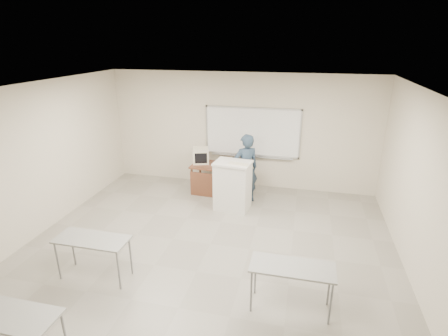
% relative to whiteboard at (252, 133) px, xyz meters
% --- Properties ---
extents(floor, '(7.00, 8.00, 0.01)m').
position_rel_whiteboard_xyz_m(floor, '(-0.30, -3.97, -1.49)').
color(floor, gray).
rests_on(floor, ground).
extents(whiteboard, '(2.48, 0.10, 1.31)m').
position_rel_whiteboard_xyz_m(whiteboard, '(0.00, 0.00, 0.00)').
color(whiteboard, white).
rests_on(whiteboard, floor).
extents(student_desks, '(4.40, 2.20, 0.73)m').
position_rel_whiteboard_xyz_m(student_desks, '(-0.30, -5.32, -0.81)').
color(student_desks, gray).
rests_on(student_desks, floor).
extents(instructor_desk, '(1.43, 0.72, 0.75)m').
position_rel_whiteboard_xyz_m(instructor_desk, '(-0.70, -0.78, -0.94)').
color(instructor_desk, brown).
rests_on(instructor_desk, floor).
extents(podium, '(0.82, 0.59, 1.15)m').
position_rel_whiteboard_xyz_m(podium, '(-0.20, -1.47, -0.90)').
color(podium, beige).
rests_on(podium, floor).
extents(crt_monitor, '(0.41, 0.45, 0.39)m').
position_rel_whiteboard_xyz_m(crt_monitor, '(-1.25, -0.54, -0.55)').
color(crt_monitor, beige).
rests_on(crt_monitor, instructor_desk).
extents(laptop, '(0.33, 0.31, 0.25)m').
position_rel_whiteboard_xyz_m(laptop, '(-0.30, -0.79, -0.67)').
color(laptop, black).
rests_on(laptop, instructor_desk).
extents(mouse, '(0.11, 0.09, 0.04)m').
position_rel_whiteboard_xyz_m(mouse, '(-0.15, -0.62, -0.71)').
color(mouse, gray).
rests_on(mouse, instructor_desk).
extents(keyboard, '(0.44, 0.20, 0.02)m').
position_rel_whiteboard_xyz_m(keyboard, '(-0.05, -1.59, -0.32)').
color(keyboard, beige).
rests_on(keyboard, podium).
extents(presenter, '(0.74, 0.67, 1.70)m').
position_rel_whiteboard_xyz_m(presenter, '(0.02, -1.01, -0.63)').
color(presenter, black).
rests_on(presenter, floor).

